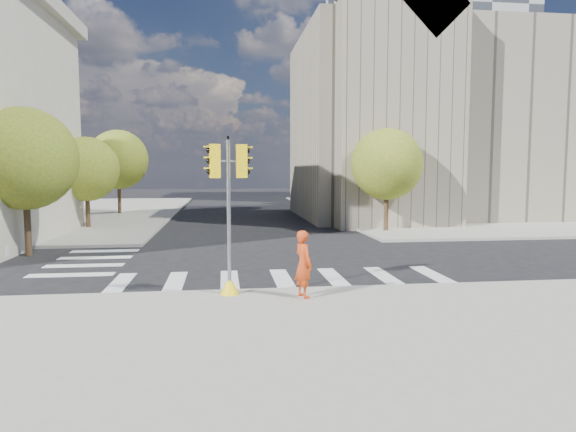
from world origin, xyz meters
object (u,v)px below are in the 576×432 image
object	(u,v)px
lamp_near	(375,157)
traffic_signal	(229,228)
lamp_far	(331,160)
photographer	(303,264)

from	to	relation	value
lamp_near	traffic_signal	bearing A→B (deg)	-118.10
traffic_signal	lamp_far	bearing A→B (deg)	66.22
lamp_far	photographer	xyz separation A→B (m)	(-7.87, -33.23, -3.48)
lamp_far	traffic_signal	distance (m)	34.17
lamp_far	traffic_signal	xyz separation A→B (m)	(-9.93, -32.60, -2.50)
lamp_near	lamp_far	distance (m)	14.00
lamp_near	traffic_signal	distance (m)	21.23
lamp_near	photographer	size ratio (longest dim) A/B	4.25
lamp_near	traffic_signal	size ratio (longest dim) A/B	1.78
traffic_signal	lamp_near	bearing A→B (deg)	55.07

